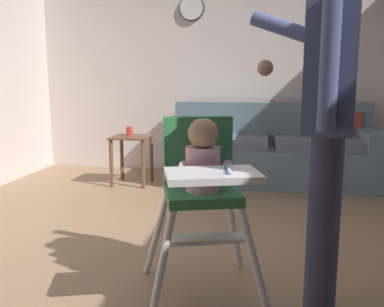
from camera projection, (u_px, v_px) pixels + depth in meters
The scene contains 8 objects.
ground at pixel (199, 274), 2.52m from camera, with size 6.32×7.12×0.10m, color #957354.
wall_far at pixel (232, 57), 4.99m from camera, with size 5.52×0.06×2.75m, color silver.
couch at pixel (271, 152), 4.59m from camera, with size 2.21×0.86×0.86m.
high_chair at pixel (202, 174), 2.09m from camera, with size 0.74×0.83×0.93m.
adult_standing at pixel (328, 119), 1.83m from camera, with size 0.51×0.57×1.65m.
side_table at pixel (132, 149), 4.46m from camera, with size 0.40×0.40×0.52m.
sippy_cup at pixel (129, 131), 4.43m from camera, with size 0.07×0.07×0.10m, color #D13D33.
wall_clock at pixel (192, 8), 4.93m from camera, with size 0.30×0.04×0.30m.
Camera 1 is at (0.33, -2.33, 1.10)m, focal length 39.12 mm.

